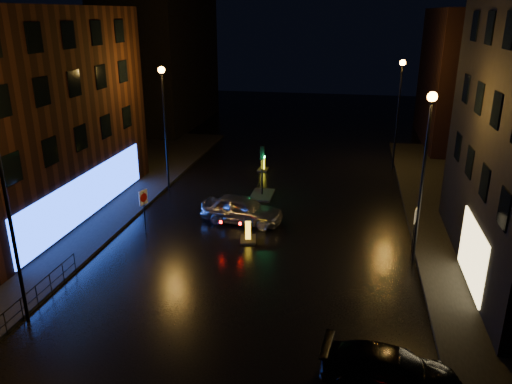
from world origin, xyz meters
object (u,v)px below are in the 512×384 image
silver_hatchback (242,209)px  bollard_far (263,167)px  road_sign_left (144,201)px  traffic_signal (262,189)px  road_sign_right (415,219)px  bollard_near (248,236)px  dark_sedan (391,370)px

silver_hatchback → bollard_far: silver_hatchback is taller
road_sign_left → traffic_signal: bearing=74.0°
traffic_signal → road_sign_right: traffic_signal is taller
traffic_signal → road_sign_left: (-5.30, -7.14, 1.39)m
bollard_near → bollard_far: bollard_near is taller
bollard_near → road_sign_left: road_sign_left is taller
traffic_signal → silver_hatchback: size_ratio=0.72×
traffic_signal → bollard_far: bearing=99.6°
silver_hatchback → bollard_far: bearing=11.5°
traffic_signal → dark_sedan: traffic_signal is taller
dark_sedan → road_sign_right: 10.79m
traffic_signal → silver_hatchback: traffic_signal is taller
traffic_signal → road_sign_left: size_ratio=1.37×
silver_hatchback → bollard_near: (0.86, -2.39, -0.57)m
traffic_signal → bollard_far: 5.86m
traffic_signal → bollard_near: traffic_signal is taller
dark_sedan → bollard_near: 12.20m
traffic_signal → bollard_near: (0.51, -7.01, -0.26)m
silver_hatchback → road_sign_left: (-4.95, -2.52, 1.08)m
silver_hatchback → traffic_signal: bearing=3.7°
bollard_near → bollard_far: 12.86m
road_sign_left → road_sign_right: road_sign_left is taller
traffic_signal → road_sign_right: size_ratio=1.50×
bollard_near → road_sign_left: size_ratio=0.55×
traffic_signal → road_sign_left: traffic_signal is taller
dark_sedan → traffic_signal: bearing=29.7°
bollard_near → road_sign_left: 6.04m
silver_hatchback → road_sign_right: 9.67m
dark_sedan → road_sign_left: 16.16m
road_sign_left → bollard_near: bearing=21.9°
traffic_signal → dark_sedan: size_ratio=0.76×
silver_hatchback → road_sign_right: size_ratio=2.07×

